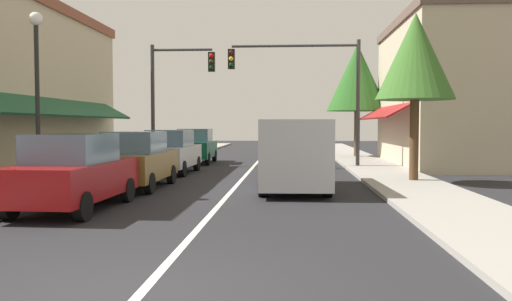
% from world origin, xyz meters
% --- Properties ---
extents(ground_plane, '(80.00, 80.00, 0.00)m').
position_xyz_m(ground_plane, '(0.00, 18.00, 0.00)').
color(ground_plane, black).
extents(sidewalk_left, '(2.60, 56.00, 0.12)m').
position_xyz_m(sidewalk_left, '(-5.50, 18.00, 0.06)').
color(sidewalk_left, gray).
rests_on(sidewalk_left, ground).
extents(sidewalk_right, '(2.60, 56.00, 0.12)m').
position_xyz_m(sidewalk_right, '(5.50, 18.00, 0.06)').
color(sidewalk_right, gray).
rests_on(sidewalk_right, ground).
extents(lane_center_stripe, '(0.14, 52.00, 0.01)m').
position_xyz_m(lane_center_stripe, '(0.00, 18.00, 0.00)').
color(lane_center_stripe, silver).
rests_on(lane_center_stripe, ground).
extents(storefront_right_block, '(6.01, 10.20, 7.01)m').
position_xyz_m(storefront_right_block, '(9.14, 20.00, 3.51)').
color(storefront_right_block, '#BCAD8E').
rests_on(storefront_right_block, ground).
extents(parked_car_nearest_left, '(1.87, 4.14, 1.77)m').
position_xyz_m(parked_car_nearest_left, '(-3.24, 5.91, 0.88)').
color(parked_car_nearest_left, maroon).
rests_on(parked_car_nearest_left, ground).
extents(parked_car_second_left, '(1.79, 4.10, 1.77)m').
position_xyz_m(parked_car_second_left, '(-3.04, 10.12, 0.88)').
color(parked_car_second_left, brown).
rests_on(parked_car_second_left, ground).
extents(parked_car_third_left, '(1.86, 4.14, 1.77)m').
position_xyz_m(parked_car_third_left, '(-3.09, 15.07, 0.88)').
color(parked_car_third_left, '#B7BABF').
rests_on(parked_car_third_left, ground).
extents(parked_car_far_left, '(1.86, 4.14, 1.77)m').
position_xyz_m(parked_car_far_left, '(-3.11, 20.76, 0.88)').
color(parked_car_far_left, '#0F4C33').
rests_on(parked_car_far_left, ground).
extents(van_in_lane, '(2.11, 5.23, 2.12)m').
position_xyz_m(van_in_lane, '(1.83, 10.10, 1.15)').
color(van_in_lane, '#B2B7BC').
rests_on(van_in_lane, ground).
extents(traffic_signal_mast_arm, '(6.00, 0.50, 5.81)m').
position_xyz_m(traffic_signal_mast_arm, '(2.72, 18.19, 4.02)').
color(traffic_signal_mast_arm, '#333333').
rests_on(traffic_signal_mast_arm, ground).
extents(traffic_signal_left_corner, '(3.10, 0.50, 5.75)m').
position_xyz_m(traffic_signal_left_corner, '(-3.81, 18.71, 3.79)').
color(traffic_signal_left_corner, '#333333').
rests_on(traffic_signal_left_corner, ground).
extents(street_lamp_left_near, '(0.36, 0.36, 5.00)m').
position_xyz_m(street_lamp_left_near, '(-5.08, 7.96, 3.35)').
color(street_lamp_left_near, black).
rests_on(street_lamp_left_near, ground).
extents(tree_right_near, '(2.62, 2.62, 5.70)m').
position_xyz_m(tree_right_near, '(5.89, 12.08, 4.22)').
color(tree_right_near, '#4C331E').
rests_on(tree_right_near, ground).
extents(tree_right_far, '(3.56, 3.56, 6.70)m').
position_xyz_m(tree_right_far, '(5.63, 25.33, 4.73)').
color(tree_right_far, '#4C331E').
rests_on(tree_right_far, ground).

